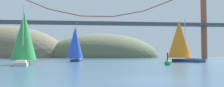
% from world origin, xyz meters
% --- Properties ---
extents(ground_plane, '(360.00, 360.00, 0.00)m').
position_xyz_m(ground_plane, '(0.00, 0.00, 0.00)').
color(ground_plane, '#385670').
extents(headland_center, '(72.42, 44.00, 30.84)m').
position_xyz_m(headland_center, '(5.00, 135.00, 0.00)').
color(headland_center, '#5B6647').
rests_on(headland_center, ground_plane).
extents(headland_left, '(76.31, 44.00, 39.25)m').
position_xyz_m(headland_left, '(-55.00, 135.00, 0.00)').
color(headland_left, '#6B664C').
rests_on(headland_left, ground_plane).
extents(suspension_bridge, '(141.76, 6.00, 38.59)m').
position_xyz_m(suspension_bridge, '(0.00, 95.00, 17.83)').
color(suspension_bridge, brown).
rests_on(suspension_bridge, ground_plane).
extents(sailboat_green_sail, '(5.09, 8.38, 10.21)m').
position_xyz_m(sailboat_green_sail, '(-15.96, 26.61, 4.91)').
color(sailboat_green_sail, '#B7B2A8').
rests_on(sailboat_green_sail, ground_plane).
extents(sailboat_blue_spinnaker, '(5.16, 8.79, 10.73)m').
position_xyz_m(sailboat_blue_spinnaker, '(-7.91, 47.30, 4.83)').
color(sailboat_blue_spinnaker, navy).
rests_on(sailboat_blue_spinnaker, ground_plane).
extents(sailboat_orange_sail, '(8.25, 10.45, 10.96)m').
position_xyz_m(sailboat_orange_sail, '(18.81, 41.37, 5.57)').
color(sailboat_orange_sail, navy).
rests_on(sailboat_orange_sail, ground_plane).
extents(channel_buoy, '(1.10, 1.10, 2.64)m').
position_xyz_m(channel_buoy, '(9.27, 23.27, 0.37)').
color(channel_buoy, green).
rests_on(channel_buoy, ground_plane).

